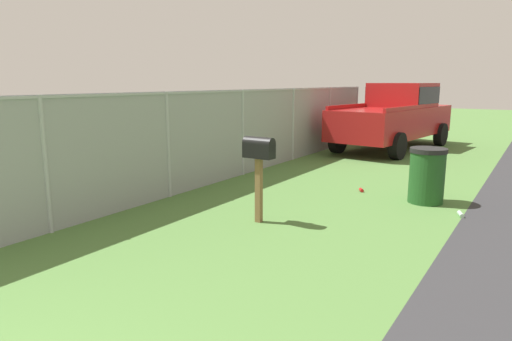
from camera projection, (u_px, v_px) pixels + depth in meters
mailbox at (259, 155)px, 6.81m from camera, size 0.22×0.48×1.32m
pickup_truck at (396, 114)px, 14.55m from camera, size 5.74×2.66×2.09m
trash_bin at (427, 175)px, 8.05m from camera, size 0.64×0.64×0.99m
fence_section at (243, 130)px, 10.38m from camera, size 14.80×0.07×1.96m
litter_can_midfield_a at (361, 190)px, 8.93m from camera, size 0.14×0.12×0.07m
litter_bottle_near_hydrant at (461, 214)px, 7.29m from camera, size 0.23×0.14×0.07m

